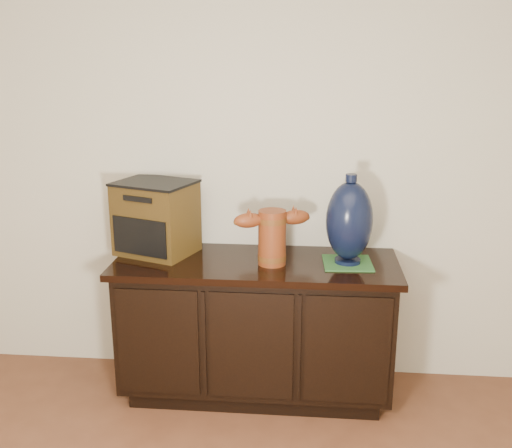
# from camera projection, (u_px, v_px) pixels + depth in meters

# --- Properties ---
(room) EXTENTS (5.00, 5.00, 5.00)m
(room) POSITION_uv_depth(u_px,v_px,m) (104.00, 433.00, 0.79)
(room) COLOR brown
(room) RESTS_ON ground
(sideboard) EXTENTS (1.46, 0.56, 0.75)m
(sideboard) POSITION_uv_depth(u_px,v_px,m) (256.00, 326.00, 3.18)
(sideboard) COLOR black
(sideboard) RESTS_ON ground
(terracotta_vessel) EXTENTS (0.39, 0.20, 0.28)m
(terracotta_vessel) POSITION_uv_depth(u_px,v_px,m) (272.00, 234.00, 2.99)
(terracotta_vessel) COLOR brown
(terracotta_vessel) RESTS_ON sideboard
(tv_radio) EXTENTS (0.47, 0.42, 0.39)m
(tv_radio) POSITION_uv_depth(u_px,v_px,m) (156.00, 218.00, 3.16)
(tv_radio) COLOR #422F10
(tv_radio) RESTS_ON sideboard
(green_mat) EXTENTS (0.26, 0.26, 0.01)m
(green_mat) POSITION_uv_depth(u_px,v_px,m) (347.00, 263.00, 3.04)
(green_mat) COLOR #2D642D
(green_mat) RESTS_ON sideboard
(lamp_base) EXTENTS (0.25, 0.25, 0.45)m
(lamp_base) POSITION_uv_depth(u_px,v_px,m) (349.00, 221.00, 2.98)
(lamp_base) COLOR black
(lamp_base) RESTS_ON green_mat
(spray_can) EXTENTS (0.07, 0.07, 0.20)m
(spray_can) POSITION_uv_depth(u_px,v_px,m) (279.00, 232.00, 3.24)
(spray_can) COLOR #621F10
(spray_can) RESTS_ON sideboard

